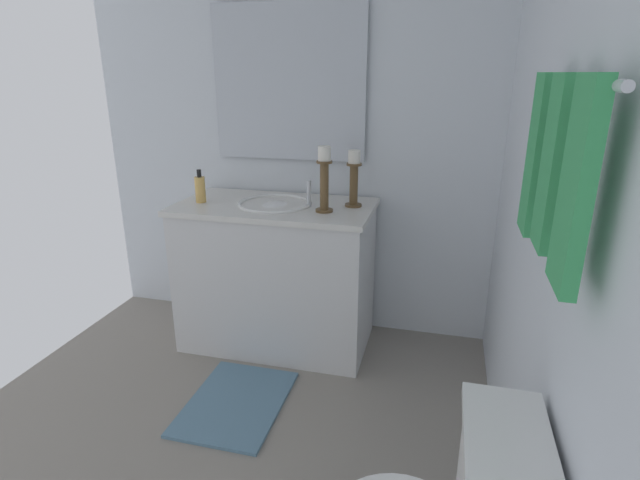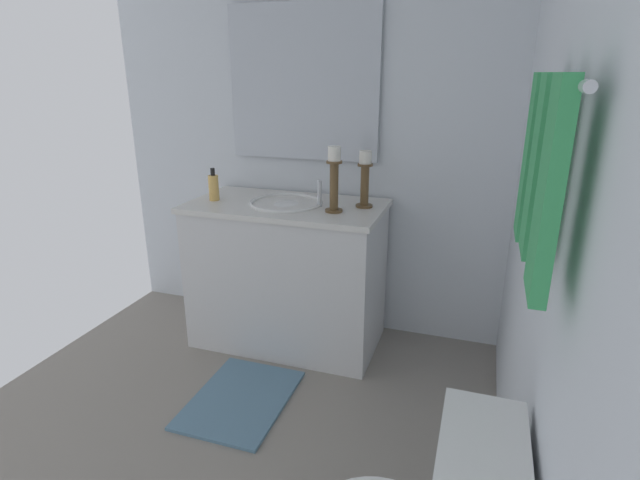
% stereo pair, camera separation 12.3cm
% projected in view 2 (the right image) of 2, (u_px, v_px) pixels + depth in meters
% --- Properties ---
extents(floor, '(2.46, 2.39, 0.02)m').
position_uv_depth(floor, '(211.00, 441.00, 2.15)').
color(floor, gray).
rests_on(floor, ground).
extents(wall_back, '(2.46, 0.04, 2.45)m').
position_uv_depth(wall_back, '(555.00, 177.00, 1.39)').
color(wall_back, silver).
rests_on(wall_back, ground).
extents(wall_left, '(0.04, 2.39, 2.45)m').
position_uv_depth(wall_left, '(306.00, 123.00, 2.85)').
color(wall_left, silver).
rests_on(wall_left, ground).
extents(vanity_cabinet, '(0.58, 1.07, 0.83)m').
position_uv_depth(vanity_cabinet, '(288.00, 274.00, 2.82)').
color(vanity_cabinet, silver).
rests_on(vanity_cabinet, ground).
extents(sink_basin, '(0.40, 0.40, 0.24)m').
position_uv_depth(sink_basin, '(287.00, 210.00, 2.70)').
color(sink_basin, white).
rests_on(sink_basin, vanity_cabinet).
extents(mirror, '(0.02, 0.87, 0.84)m').
position_uv_depth(mirror, '(303.00, 83.00, 2.74)').
color(mirror, silver).
extents(candle_holder_tall, '(0.09, 0.09, 0.30)m').
position_uv_depth(candle_holder_tall, '(365.00, 178.00, 2.57)').
color(candle_holder_tall, brown).
rests_on(candle_holder_tall, vanity_cabinet).
extents(candle_holder_short, '(0.09, 0.09, 0.33)m').
position_uv_depth(candle_holder_short, '(334.00, 178.00, 2.48)').
color(candle_holder_short, brown).
rests_on(candle_holder_short, vanity_cabinet).
extents(soap_bottle, '(0.06, 0.06, 0.18)m').
position_uv_depth(soap_bottle, '(214.00, 187.00, 2.74)').
color(soap_bottle, '#E5B259').
rests_on(soap_bottle, vanity_cabinet).
extents(towel_bar, '(0.71, 0.02, 0.02)m').
position_uv_depth(towel_bar, '(560.00, 82.00, 1.02)').
color(towel_bar, silver).
extents(towel_near_vanity, '(0.14, 0.03, 0.43)m').
position_uv_depth(towel_near_vanity, '(531.00, 158.00, 1.30)').
color(towel_near_vanity, '#389E59').
rests_on(towel_near_vanity, towel_bar).
extents(towel_center, '(0.14, 0.03, 0.39)m').
position_uv_depth(towel_center, '(539.00, 167.00, 1.08)').
color(towel_center, '#389E59').
rests_on(towel_center, towel_bar).
extents(towel_near_corner, '(0.15, 0.03, 0.39)m').
position_uv_depth(towel_near_corner, '(550.00, 191.00, 0.87)').
color(towel_near_corner, '#389E59').
rests_on(towel_near_corner, towel_bar).
extents(bath_mat, '(0.60, 0.44, 0.02)m').
position_uv_depth(bath_mat, '(241.00, 399.00, 2.39)').
color(bath_mat, slate).
rests_on(bath_mat, ground).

